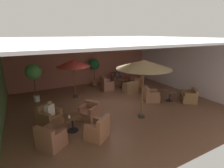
% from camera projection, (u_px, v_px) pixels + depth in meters
% --- Properties ---
extents(ground_plane, '(10.62, 9.49, 0.02)m').
position_uv_depth(ground_plane, '(116.00, 106.00, 9.34)').
color(ground_plane, brown).
extents(wall_back_brick, '(10.62, 0.08, 3.46)m').
position_uv_depth(wall_back_brick, '(85.00, 62.00, 12.81)').
color(wall_back_brick, '#A6604E').
rests_on(wall_back_brick, ground_plane).
extents(wall_right_plain, '(0.08, 9.49, 3.46)m').
position_uv_depth(wall_right_plain, '(186.00, 66.00, 11.24)').
color(wall_right_plain, silver).
rests_on(wall_right_plain, ground_plane).
extents(ceiling_slab, '(10.62, 9.49, 0.06)m').
position_uv_depth(ceiling_slab, '(117.00, 39.00, 8.34)').
color(ceiling_slab, silver).
rests_on(ceiling_slab, wall_back_brick).
extents(cafe_table_front_left, '(0.61, 0.61, 0.64)m').
position_uv_depth(cafe_table_front_left, '(72.00, 121.00, 6.80)').
color(cafe_table_front_left, black).
rests_on(cafe_table_front_left, ground_plane).
extents(armchair_front_left_north, '(1.05, 1.03, 0.88)m').
position_uv_depth(armchair_front_left_north, '(98.00, 130.00, 6.36)').
color(armchair_front_left_north, '#A06342').
rests_on(armchair_front_left_north, ground_plane).
extents(armchair_front_left_east, '(1.03, 1.01, 0.77)m').
position_uv_depth(armchair_front_left_east, '(89.00, 113.00, 7.83)').
color(armchair_front_left_east, '#A0634B').
rests_on(armchair_front_left_east, ground_plane).
extents(armchair_front_left_south, '(1.09, 1.08, 0.91)m').
position_uv_depth(armchair_front_left_south, '(50.00, 118.00, 7.27)').
color(armchair_front_left_south, '#8F5E3E').
rests_on(armchair_front_left_south, ground_plane).
extents(armchair_front_left_west, '(1.06, 1.08, 0.84)m').
position_uv_depth(armchair_front_left_west, '(51.00, 139.00, 5.84)').
color(armchair_front_left_west, '#915840').
rests_on(armchair_front_left_west, ground_plane).
extents(cafe_table_front_right, '(0.71, 0.71, 0.64)m').
position_uv_depth(cafe_table_front_right, '(122.00, 81.00, 12.24)').
color(cafe_table_front_right, black).
rests_on(cafe_table_front_right, ground_plane).
extents(armchair_front_right_north, '(0.88, 0.82, 0.82)m').
position_uv_depth(armchair_front_right_north, '(137.00, 82.00, 12.69)').
color(armchair_front_right_north, '#955D42').
rests_on(armchair_front_right_north, ground_plane).
extents(armchair_front_right_east, '(0.93, 0.93, 0.79)m').
position_uv_depth(armchair_front_right_east, '(117.00, 80.00, 13.39)').
color(armchair_front_right_east, '#9C6546').
rests_on(armchair_front_right_east, ground_plane).
extents(armchair_front_right_south, '(0.79, 0.85, 0.92)m').
position_uv_depth(armchair_front_right_south, '(107.00, 85.00, 11.81)').
color(armchair_front_right_south, '#915B48').
rests_on(armchair_front_right_south, ground_plane).
extents(armchair_front_right_west, '(0.85, 0.79, 0.82)m').
position_uv_depth(armchair_front_right_west, '(130.00, 88.00, 11.27)').
color(armchair_front_right_west, '#946A48').
rests_on(armchair_front_right_west, ground_plane).
extents(cafe_table_mid_center, '(0.76, 0.76, 0.64)m').
position_uv_depth(cafe_table_mid_center, '(170.00, 93.00, 9.82)').
color(cafe_table_mid_center, black).
rests_on(cafe_table_mid_center, ground_plane).
extents(armchair_mid_center_north, '(1.03, 0.99, 0.85)m').
position_uv_depth(armchair_mid_center_north, '(151.00, 96.00, 9.83)').
color(armchair_mid_center_north, '#986648').
rests_on(armchair_mid_center_north, ground_plane).
extents(armchair_mid_center_east, '(1.07, 1.08, 0.77)m').
position_uv_depth(armchair_mid_center_east, '(189.00, 97.00, 9.73)').
color(armchair_mid_center_east, olive).
rests_on(armchair_mid_center_east, ground_plane).
extents(patio_umbrella_tall_red, '(2.38, 2.38, 2.67)m').
position_uv_depth(patio_umbrella_tall_red, '(144.00, 65.00, 7.35)').
color(patio_umbrella_tall_red, '#2D2D2D').
rests_on(patio_umbrella_tall_red, ground_plane).
extents(patio_umbrella_center_beige, '(1.95, 1.95, 2.31)m').
position_uv_depth(patio_umbrella_center_beige, '(73.00, 63.00, 10.00)').
color(patio_umbrella_center_beige, '#2D2D2D').
rests_on(patio_umbrella_center_beige, ground_plane).
extents(potted_tree_left_corner, '(0.86, 0.86, 2.16)m').
position_uv_depth(potted_tree_left_corner, '(33.00, 74.00, 9.44)').
color(potted_tree_left_corner, beige).
rests_on(potted_tree_left_corner, ground_plane).
extents(potted_tree_mid_left, '(0.81, 0.81, 1.99)m').
position_uv_depth(potted_tree_mid_left, '(94.00, 67.00, 12.54)').
color(potted_tree_mid_left, '#A16446').
rests_on(potted_tree_mid_left, ground_plane).
extents(patron_blue_shirt, '(0.44, 0.42, 0.66)m').
position_uv_depth(patron_blue_shirt, '(49.00, 109.00, 7.14)').
color(patron_blue_shirt, silver).
rests_on(patron_blue_shirt, ground_plane).
extents(patron_by_window, '(0.43, 0.29, 0.62)m').
position_uv_depth(patron_by_window, '(117.00, 75.00, 13.25)').
color(patron_by_window, '#3F3644').
rests_on(patron_by_window, ground_plane).
extents(iced_drink_cup, '(0.08, 0.08, 0.11)m').
position_uv_depth(iced_drink_cup, '(69.00, 117.00, 6.59)').
color(iced_drink_cup, white).
rests_on(iced_drink_cup, cafe_table_front_left).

